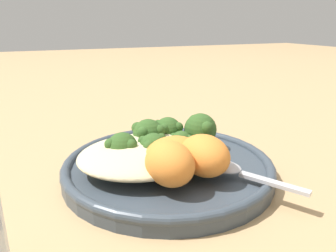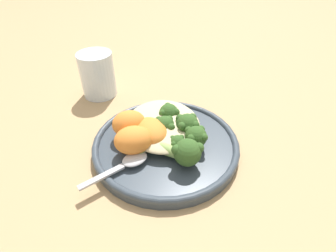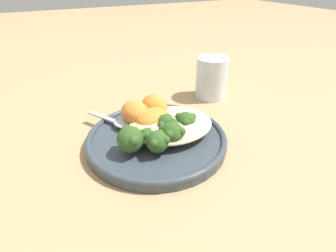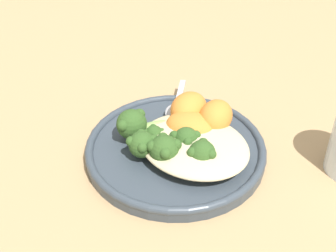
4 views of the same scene
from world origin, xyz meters
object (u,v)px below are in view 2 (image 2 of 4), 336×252
object	(u,v)px
quinoa_mound	(163,124)
broccoli_stalk_5	(166,118)
broccoli_stalk_4	(162,128)
broccoli_stalk_1	(169,143)
spoon	(129,162)
water_glass	(97,75)
sweet_potato_chunk_0	(129,123)
plate	(166,144)
broccoli_stalk_2	(188,138)
sweet_potato_chunk_1	(150,131)
broccoli_stalk_3	(179,129)
sweet_potato_chunk_2	(133,140)
broccoli_stalk_0	(181,151)

from	to	relation	value
quinoa_mound	broccoli_stalk_5	bearing A→B (deg)	149.45
quinoa_mound	broccoli_stalk_4	xyz separation A→B (m)	(0.02, -0.00, 0.00)
broccoli_stalk_1	spoon	bearing A→B (deg)	-142.36
water_glass	broccoli_stalk_4	bearing A→B (deg)	32.36
quinoa_mound	broccoli_stalk_4	world-z (taller)	broccoli_stalk_4
sweet_potato_chunk_0	broccoli_stalk_5	bearing A→B (deg)	104.24
plate	quinoa_mound	bearing A→B (deg)	-176.80
broccoli_stalk_2	broccoli_stalk_4	bearing A→B (deg)	145.48
quinoa_mound	broccoli_stalk_1	bearing A→B (deg)	4.14
sweet_potato_chunk_1	spoon	world-z (taller)	sweet_potato_chunk_1
broccoli_stalk_1	broccoli_stalk_3	xyz separation A→B (m)	(-0.03, 0.02, 0.01)
quinoa_mound	spoon	distance (m)	0.10
sweet_potato_chunk_2	water_glass	bearing A→B (deg)	-162.07
broccoli_stalk_0	sweet_potato_chunk_2	bearing A→B (deg)	-165.20
broccoli_stalk_4	broccoli_stalk_5	world-z (taller)	broccoli_stalk_5
broccoli_stalk_0	broccoli_stalk_1	bearing A→B (deg)	157.11
spoon	broccoli_stalk_1	bearing A→B (deg)	172.97
broccoli_stalk_0	broccoli_stalk_3	world-z (taller)	broccoli_stalk_0
broccoli_stalk_3	water_glass	size ratio (longest dim) A/B	1.24
plate	sweet_potato_chunk_0	xyz separation A→B (m)	(-0.02, -0.06, 0.03)
spoon	plate	bearing A→B (deg)	-172.10
sweet_potato_chunk_1	broccoli_stalk_4	bearing A→B (deg)	106.16
quinoa_mound	broccoli_stalk_2	size ratio (longest dim) A/B	1.29
plate	broccoli_stalk_4	xyz separation A→B (m)	(-0.01, -0.00, 0.03)
broccoli_stalk_0	sweet_potato_chunk_1	size ratio (longest dim) A/B	1.38
quinoa_mound	sweet_potato_chunk_0	size ratio (longest dim) A/B	2.69
broccoli_stalk_3	broccoli_stalk_0	bearing A→B (deg)	-115.72
quinoa_mound	sweet_potato_chunk_2	size ratio (longest dim) A/B	2.51
broccoli_stalk_2	sweet_potato_chunk_1	distance (m)	0.07
broccoli_stalk_3	sweet_potato_chunk_2	world-z (taller)	sweet_potato_chunk_2
broccoli_stalk_3	sweet_potato_chunk_2	distance (m)	0.08
broccoli_stalk_0	spoon	bearing A→B (deg)	-142.75
broccoli_stalk_4	spoon	world-z (taller)	broccoli_stalk_4
broccoli_stalk_2	broccoli_stalk_4	size ratio (longest dim) A/B	1.82
broccoli_stalk_2	sweet_potato_chunk_2	xyz separation A→B (m)	(-0.00, -0.09, 0.01)
broccoli_stalk_2	spoon	distance (m)	0.10
spoon	quinoa_mound	bearing A→B (deg)	-157.77
plate	broccoli_stalk_5	distance (m)	0.05
broccoli_stalk_0	sweet_potato_chunk_2	distance (m)	0.08
broccoli_stalk_2	water_glass	distance (m)	0.28
broccoli_stalk_3	sweet_potato_chunk_0	distance (m)	0.09
broccoli_stalk_2	spoon	bearing A→B (deg)	-157.70
broccoli_stalk_1	broccoli_stalk_4	bearing A→B (deg)	115.84
broccoli_stalk_0	broccoli_stalk_3	xyz separation A→B (m)	(-0.06, 0.01, -0.00)
broccoli_stalk_3	sweet_potato_chunk_1	xyz separation A→B (m)	(-0.00, -0.05, 0.00)
plate	sweet_potato_chunk_2	distance (m)	0.07
broccoli_stalk_3	broccoli_stalk_5	world-z (taller)	broccoli_stalk_3
broccoli_stalk_4	water_glass	size ratio (longest dim) A/B	0.67
broccoli_stalk_4	spoon	size ratio (longest dim) A/B	0.61
broccoli_stalk_5	sweet_potato_chunk_1	xyz separation A→B (m)	(0.03, -0.03, 0.00)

